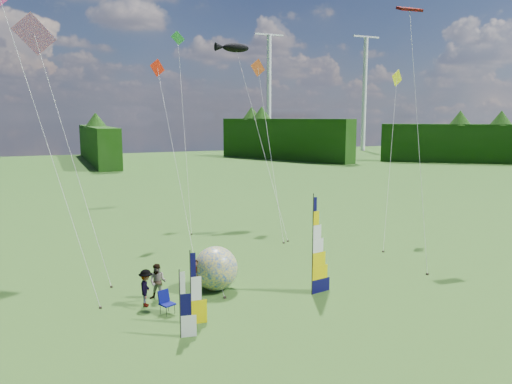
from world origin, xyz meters
name	(u,v)px	position (x,y,z in m)	size (l,w,h in m)	color
ground	(312,324)	(0.00, 0.00, 0.00)	(220.00, 220.00, 0.00)	#57702F
treeline_ring	(313,237)	(0.00, 0.00, 4.00)	(210.00, 210.00, 8.00)	#1D4013
turbine_left	(364,95)	(70.00, 95.00, 15.00)	(8.00, 1.20, 30.00)	silver
turbine_right	(269,94)	(45.00, 102.00, 15.00)	(8.00, 1.20, 30.00)	silver
feather_banner_main	(313,247)	(1.86, 3.27, 2.58)	(1.39, 0.10, 5.16)	#09073A
side_banner_left	(191,289)	(-4.98, 2.09, 1.65)	(0.93, 0.10, 3.30)	#E4C900
side_banner_far	(180,305)	(-5.76, 0.97, 1.44)	(0.86, 0.10, 2.87)	white
bol_inflatable	(216,268)	(-2.49, 5.98, 1.18)	(2.37, 2.37, 2.37)	#133FA4
spectator_a	(196,277)	(-3.66, 5.78, 0.93)	(0.68, 0.44, 1.85)	#66594C
spectator_b	(158,282)	(-5.65, 5.79, 0.93)	(0.90, 0.44, 1.85)	#66594C
spectator_c	(146,288)	(-6.38, 5.09, 0.93)	(1.20, 0.44, 1.85)	#66594C
spectator_d	(203,271)	(-2.95, 6.90, 0.84)	(0.99, 0.40, 1.68)	#66594C
camp_chair	(167,303)	(-5.67, 3.71, 0.56)	(0.65, 0.65, 1.13)	#050851
kite_whale	(259,126)	(6.00, 19.56, 8.47)	(3.51, 14.76, 16.93)	black
kite_rainbow_delta	(69,134)	(-9.13, 12.51, 8.20)	(7.26, 12.15, 16.39)	#FA462B
kite_parafoil	(418,118)	(11.51, 6.87, 9.12)	(6.95, 10.25, 18.25)	#A10700
small_kite_red	(174,148)	(-1.95, 16.55, 7.01)	(2.52, 10.41, 14.03)	red
small_kite_orange	(270,140)	(6.17, 17.85, 7.33)	(4.36, 11.47, 14.67)	#D74F21
small_kite_yellow	(391,152)	(12.96, 11.28, 6.64)	(7.18, 7.71, 13.29)	#FFF814
small_kite_pink	(46,131)	(-10.40, 8.77, 8.51)	(6.38, 8.76, 17.02)	#FA39A7
small_kite_green	(184,123)	(0.62, 23.18, 8.67)	(3.71, 11.11, 17.35)	green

